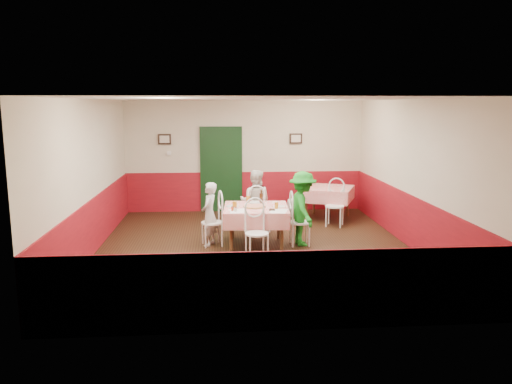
{
  "coord_description": "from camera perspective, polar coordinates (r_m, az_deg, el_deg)",
  "views": [
    {
      "loc": [
        -0.68,
        -9.12,
        2.71
      ],
      "look_at": [
        0.04,
        0.25,
        1.05
      ],
      "focal_mm": 35.0,
      "sensor_mm": 36.0,
      "label": 1
    }
  ],
  "objects": [
    {
      "name": "menu_right",
      "position": [
        9.22,
        2.6,
        -2.19
      ],
      "size": [
        0.4,
        0.47,
        0.0
      ],
      "primitive_type": "cube",
      "rotation": [
        0.0,
        0.0,
        -0.27
      ],
      "color": "white",
      "rests_on": "main_table"
    },
    {
      "name": "wainscot_front",
      "position": [
        6.09,
        2.37,
        -11.26
      ],
      "size": [
        6.0,
        0.03,
        1.0
      ],
      "primitive_type": "cube",
      "color": "maroon",
      "rests_on": "ground"
    },
    {
      "name": "diner_far",
      "position": [
        10.5,
        -0.09,
        -1.13
      ],
      "size": [
        0.77,
        0.67,
        1.36
      ],
      "primitive_type": "imported",
      "rotation": [
        0.0,
        0.0,
        2.88
      ],
      "color": "gray",
      "rests_on": "ground"
    },
    {
      "name": "door",
      "position": [
        12.68,
        -3.99,
        2.46
      ],
      "size": [
        0.96,
        0.06,
        2.1
      ],
      "primitive_type": "cube",
      "color": "black",
      "rests_on": "ground"
    },
    {
      "name": "second_table",
      "position": [
        12.05,
        8.16,
        -1.26
      ],
      "size": [
        1.47,
        1.47,
        0.77
      ],
      "primitive_type": "cube",
      "rotation": [
        0.0,
        0.0,
        -0.41
      ],
      "color": "red",
      "rests_on": "ground"
    },
    {
      "name": "chair_left",
      "position": [
        9.69,
        -5.04,
        -3.51
      ],
      "size": [
        0.5,
        0.5,
        0.9
      ],
      "primitive_type": null,
      "rotation": [
        0.0,
        0.0,
        -1.37
      ],
      "color": "white",
      "rests_on": "ground"
    },
    {
      "name": "chair_far",
      "position": [
        10.49,
        -0.09,
        -2.42
      ],
      "size": [
        0.45,
        0.45,
        0.9
      ],
      "primitive_type": null,
      "rotation": [
        0.0,
        0.0,
        3.22
      ],
      "color": "white",
      "rests_on": "ground"
    },
    {
      "name": "shaker_a",
      "position": [
        9.2,
        -2.45,
        -1.94
      ],
      "size": [
        0.04,
        0.04,
        0.09
      ],
      "primitive_type": "cylinder",
      "rotation": [
        0.0,
        0.0,
        -0.06
      ],
      "color": "silver",
      "rests_on": "main_table"
    },
    {
      "name": "diner_right",
      "position": [
        9.66,
        5.35,
        -1.89
      ],
      "size": [
        0.63,
        0.98,
        1.45
      ],
      "primitive_type": "imported",
      "rotation": [
        0.0,
        0.0,
        1.67
      ],
      "color": "gray",
      "rests_on": "ground"
    },
    {
      "name": "plate_left",
      "position": [
        9.62,
        -2.69,
        -1.64
      ],
      "size": [
        0.26,
        0.26,
        0.01
      ],
      "primitive_type": "cylinder",
      "rotation": [
        0.0,
        0.0,
        -0.06
      ],
      "color": "white",
      "rests_on": "main_table"
    },
    {
      "name": "shaker_b",
      "position": [
        9.15,
        -2.32,
        -2.0
      ],
      "size": [
        0.04,
        0.04,
        0.09
      ],
      "primitive_type": "cylinder",
      "rotation": [
        0.0,
        0.0,
        -0.06
      ],
      "color": "silver",
      "rests_on": "main_table"
    },
    {
      "name": "ceiling",
      "position": [
        9.15,
        -0.12,
        10.58
      ],
      "size": [
        7.0,
        7.0,
        0.0
      ],
      "primitive_type": "plane",
      "color": "white",
      "rests_on": "back_wall"
    },
    {
      "name": "left_wall",
      "position": [
        9.5,
        -18.48,
        1.57
      ],
      "size": [
        0.1,
        7.0,
        2.8
      ],
      "primitive_type": "cube",
      "color": "beige",
      "rests_on": "ground"
    },
    {
      "name": "beer_bottle",
      "position": [
        9.95,
        0.6,
        -0.59
      ],
      "size": [
        0.07,
        0.07,
        0.24
      ],
      "primitive_type": "cylinder",
      "rotation": [
        0.0,
        0.0,
        -0.06
      ],
      "color": "#381C0A",
      "rests_on": "main_table"
    },
    {
      "name": "diner_left",
      "position": [
        9.65,
        -5.35,
        -2.54
      ],
      "size": [
        0.41,
        0.52,
        1.24
      ],
      "primitive_type": "imported",
      "rotation": [
        0.0,
        0.0,
        -1.87
      ],
      "color": "gray",
      "rests_on": "ground"
    },
    {
      "name": "glass_c",
      "position": [
        9.98,
        -0.9,
        -0.85
      ],
      "size": [
        0.08,
        0.08,
        0.14
      ],
      "primitive_type": "cylinder",
      "rotation": [
        0.0,
        0.0,
        -0.06
      ],
      "color": "#BF7219",
      "rests_on": "main_table"
    },
    {
      "name": "wainscot_back",
      "position": [
        12.81,
        -1.28,
        0.08
      ],
      "size": [
        6.0,
        0.03,
        1.0
      ],
      "primitive_type": "cube",
      "color": "maroon",
      "rests_on": "ground"
    },
    {
      "name": "glass_a",
      "position": [
        9.32,
        -2.45,
        -1.58
      ],
      "size": [
        0.09,
        0.09,
        0.16
      ],
      "primitive_type": "cylinder",
      "rotation": [
        0.0,
        0.0,
        -0.06
      ],
      "color": "#BF7219",
      "rests_on": "main_table"
    },
    {
      "name": "back_wall",
      "position": [
        12.71,
        -1.3,
        4.09
      ],
      "size": [
        6.0,
        0.1,
        2.8
      ],
      "primitive_type": "cube",
      "color": "beige",
      "rests_on": "ground"
    },
    {
      "name": "front_wall",
      "position": [
        5.81,
        2.45,
        -3.01
      ],
      "size": [
        6.0,
        0.1,
        2.8
      ],
      "primitive_type": "cube",
      "color": "beige",
      "rests_on": "ground"
    },
    {
      "name": "thermostat",
      "position": [
        12.69,
        -9.92,
        4.39
      ],
      "size": [
        0.1,
        0.03,
        0.1
      ],
      "primitive_type": "cube",
      "color": "white",
      "rests_on": "back_wall"
    },
    {
      "name": "floor",
      "position": [
        9.54,
        -0.12,
        -6.49
      ],
      "size": [
        7.0,
        7.0,
        0.0
      ],
      "primitive_type": "plane",
      "color": "black",
      "rests_on": "ground"
    },
    {
      "name": "pizza",
      "position": [
        9.57,
        -0.18,
        -1.66
      ],
      "size": [
        0.44,
        0.44,
        0.03
      ],
      "primitive_type": "cylinder",
      "rotation": [
        0.0,
        0.0,
        -0.06
      ],
      "color": "#B74723",
      "rests_on": "main_table"
    },
    {
      "name": "shaker_c",
      "position": [
        9.22,
        -2.74,
        -1.92
      ],
      "size": [
        0.04,
        0.04,
        0.09
      ],
      "primitive_type": "cylinder",
      "rotation": [
        0.0,
        0.0,
        -0.06
      ],
      "color": "#B23319",
      "rests_on": "main_table"
    },
    {
      "name": "wainscot_right",
      "position": [
        10.07,
        17.09,
        -3.11
      ],
      "size": [
        0.03,
        7.0,
        1.0
      ],
      "primitive_type": "cube",
      "color": "maroon",
      "rests_on": "ground"
    },
    {
      "name": "right_wall",
      "position": [
        9.92,
        17.44,
        1.97
      ],
      "size": [
        0.1,
        7.0,
        2.8
      ],
      "primitive_type": "cube",
      "color": "beige",
      "rests_on": "ground"
    },
    {
      "name": "picture_left",
      "position": [
        12.67,
        -10.42,
        5.96
      ],
      "size": [
        0.32,
        0.03,
        0.26
      ],
      "primitive_type": "cube",
      "color": "black",
      "rests_on": "back_wall"
    },
    {
      "name": "main_table",
      "position": [
        9.68,
        0.0,
        -3.94
      ],
      "size": [
        1.29,
        1.29,
        0.77
      ],
      "primitive_type": "cube",
      "rotation": [
        0.0,
        0.0,
        -0.06
      ],
      "color": "red",
      "rests_on": "ground"
    },
    {
      "name": "wallet",
      "position": [
        9.29,
        1.84,
        -2.03
      ],
      "size": [
        0.12,
        0.1,
        0.02
      ],
      "primitive_type": "cube",
      "rotation": [
        0.0,
        0.0,
        -0.06
      ],
      "color": "black",
      "rests_on": "main_table"
    },
    {
      "name": "plate_far",
      "position": [
        9.98,
        -0.18,
        -1.21
      ],
      "size": [
        0.26,
        0.26,
        0.01
      ],
      "primitive_type": "cylinder",
      "rotation": [
        0.0,
        0.0,
        -0.06
      ],
      "color": "white",
      "rests_on": "main_table"
    },
    {
      "name": "chair_second_a",
      "position": [
        11.9,
        4.64,
        -0.97
      ],
      "size": [
        0.55,
        0.55,
        0.9
      ],
      "primitive_type": null,
      "rotation": [
        0.0,
        0.0,
        -1.98
      ],
      "color": "white",
      "rests_on": "ground"
    },
    {
      "name": "chair_right",
      "position": [
        9.72,
        5.03,
        -3.47
      ],
      "size": [
        0.42,
        0.42,
        0.9
      ],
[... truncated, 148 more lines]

